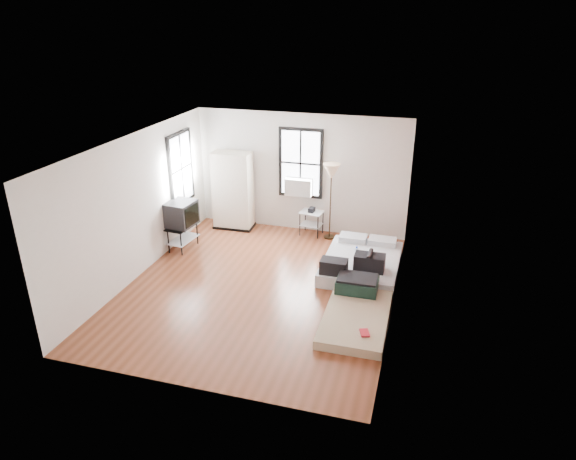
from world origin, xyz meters
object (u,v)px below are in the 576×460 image
(wardrobe, at_px, (233,191))
(floor_lamp, at_px, (331,175))
(side_table, at_px, (312,216))
(mattress_main, at_px, (361,262))
(tv_stand, at_px, (181,215))
(mattress_bare, at_px, (357,308))

(wardrobe, relative_size, floor_lamp, 1.05)
(floor_lamp, bearing_deg, side_table, 171.16)
(mattress_main, bearing_deg, tv_stand, -179.21)
(mattress_bare, distance_m, tv_stand, 4.51)
(mattress_main, xyz_separation_m, floor_lamp, (-0.95, 1.43, 1.35))
(wardrobe, distance_m, tv_stand, 1.60)
(mattress_bare, bearing_deg, wardrobe, 137.74)
(mattress_main, distance_m, side_table, 2.08)
(wardrobe, bearing_deg, mattress_bare, -43.64)
(mattress_bare, distance_m, wardrobe, 4.77)
(mattress_bare, distance_m, side_table, 3.59)
(mattress_main, xyz_separation_m, mattress_bare, (0.18, -1.70, -0.05))
(floor_lamp, bearing_deg, tv_stand, -153.97)
(wardrobe, distance_m, side_table, 1.98)
(mattress_main, height_order, floor_lamp, floor_lamp)
(mattress_main, xyz_separation_m, wardrobe, (-3.33, 1.43, 0.75))
(mattress_main, bearing_deg, wardrobe, 157.00)
(mattress_main, height_order, wardrobe, wardrobe)
(side_table, xyz_separation_m, floor_lamp, (0.45, -0.07, 1.07))
(side_table, bearing_deg, mattress_main, -46.91)
(mattress_bare, xyz_separation_m, side_table, (-1.58, 3.20, 0.32))
(wardrobe, bearing_deg, side_table, 0.22)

